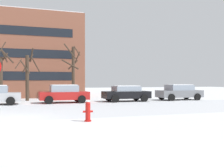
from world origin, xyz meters
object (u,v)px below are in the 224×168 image
(fire_hydrant, at_px, (88,111))
(parked_car_gray, at_px, (179,92))
(parked_car_red, at_px, (64,94))
(parked_car_black, at_px, (126,93))

(fire_hydrant, relative_size, parked_car_gray, 0.22)
(parked_car_red, xyz_separation_m, parked_car_black, (5.44, -0.21, -0.04))
(parked_car_gray, bearing_deg, fire_hydrant, -137.32)
(fire_hydrant, xyz_separation_m, parked_car_black, (6.25, 10.73, 0.25))
(parked_car_black, bearing_deg, fire_hydrant, -120.19)
(parked_car_gray, bearing_deg, parked_car_black, -179.54)
(fire_hydrant, xyz_separation_m, parked_car_gray, (11.69, 10.78, 0.29))
(fire_hydrant, height_order, parked_car_gray, parked_car_gray)
(parked_car_red, bearing_deg, parked_car_black, -2.23)
(parked_car_red, relative_size, parked_car_gray, 0.94)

